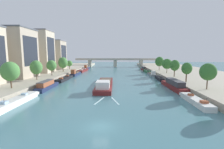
% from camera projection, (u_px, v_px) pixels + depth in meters
% --- Properties ---
extents(ground_plane, '(400.00, 400.00, 0.00)m').
position_uv_depth(ground_plane, '(100.00, 127.00, 23.46)').
color(ground_plane, teal).
extents(quay_left, '(36.00, 170.00, 1.69)m').
position_uv_depth(quay_left, '(34.00, 74.00, 79.43)').
color(quay_left, '#B2A893').
rests_on(quay_left, ground).
extents(quay_right, '(36.00, 170.00, 1.69)m').
position_uv_depth(quay_right, '(195.00, 75.00, 76.29)').
color(quay_right, '#B2A893').
rests_on(quay_right, ground).
extents(barge_midriver, '(5.51, 25.05, 3.20)m').
position_uv_depth(barge_midriver, '(105.00, 84.00, 51.51)').
color(barge_midriver, maroon).
rests_on(barge_midriver, ground).
extents(wake_behind_barge, '(5.60, 5.95, 0.03)m').
position_uv_depth(wake_behind_barge, '(107.00, 101.00, 36.46)').
color(wake_behind_barge, silver).
rests_on(wake_behind_barge, ground).
extents(moored_boat_left_gap_after, '(2.47, 14.28, 2.44)m').
position_uv_depth(moored_boat_left_gap_after, '(17.00, 101.00, 34.03)').
color(moored_boat_left_gap_after, silver).
rests_on(moored_boat_left_gap_after, ground).
extents(moored_boat_left_second, '(2.81, 13.14, 2.64)m').
position_uv_depth(moored_boat_left_second, '(47.00, 85.00, 48.74)').
color(moored_boat_left_second, '#1E284C').
rests_on(moored_boat_left_second, ground).
extents(moored_boat_left_end, '(2.78, 16.08, 2.24)m').
position_uv_depth(moored_boat_left_end, '(65.00, 79.00, 65.95)').
color(moored_boat_left_end, black).
rests_on(moored_boat_left_end, ground).
extents(moored_boat_left_upstream, '(2.72, 12.44, 3.22)m').
position_uv_depth(moored_boat_left_upstream, '(75.00, 73.00, 80.44)').
color(moored_boat_left_upstream, '#1E284C').
rests_on(moored_boat_left_upstream, ground).
extents(moored_boat_left_far, '(3.94, 16.88, 2.39)m').
position_uv_depth(moored_boat_left_far, '(83.00, 70.00, 98.52)').
color(moored_boat_left_far, maroon).
rests_on(moored_boat_left_far, ground).
extents(moored_boat_left_near, '(2.51, 11.30, 3.19)m').
position_uv_depth(moored_boat_left_near, '(87.00, 68.00, 112.43)').
color(moored_boat_left_near, '#1E284C').
rests_on(moored_boat_left_near, ground).
extents(moored_boat_right_upstream, '(2.38, 12.38, 2.25)m').
position_uv_depth(moored_boat_right_upstream, '(195.00, 101.00, 34.59)').
color(moored_boat_right_upstream, silver).
rests_on(moored_boat_right_upstream, ground).
extents(moored_boat_right_far, '(3.36, 16.47, 2.94)m').
position_uv_depth(moored_boat_right_far, '(174.00, 85.00, 49.10)').
color(moored_boat_right_far, maroon).
rests_on(moored_boat_right_far, ground).
extents(moored_boat_right_gap_after, '(2.05, 10.87, 2.30)m').
position_uv_depth(moored_boat_right_gap_after, '(159.00, 78.00, 66.24)').
color(moored_boat_right_gap_after, black).
rests_on(moored_boat_right_gap_after, ground).
extents(moored_boat_right_near, '(2.41, 12.07, 2.75)m').
position_uv_depth(moored_boat_right_near, '(152.00, 74.00, 79.06)').
color(moored_boat_right_near, gray).
rests_on(moored_boat_right_near, ground).
extents(moored_boat_right_downstream, '(2.16, 12.22, 2.38)m').
position_uv_depth(moored_boat_right_downstream, '(147.00, 71.00, 93.75)').
color(moored_boat_right_downstream, '#235633').
rests_on(moored_boat_right_downstream, ground).
extents(moored_boat_right_lone, '(2.11, 11.15, 2.50)m').
position_uv_depth(moored_boat_right_lone, '(143.00, 69.00, 106.60)').
color(moored_boat_right_lone, maroon).
rests_on(moored_boat_right_lone, ground).
extents(tree_left_third, '(4.60, 4.60, 7.07)m').
position_uv_depth(tree_left_third, '(10.00, 71.00, 41.71)').
color(tree_left_third, brown).
rests_on(tree_left_third, quay_left).
extents(tree_left_past_mid, '(4.12, 4.12, 6.83)m').
position_uv_depth(tree_left_past_mid, '(36.00, 67.00, 54.99)').
color(tree_left_past_mid, brown).
rests_on(tree_left_past_mid, quay_left).
extents(tree_left_second, '(4.10, 4.10, 6.44)m').
position_uv_depth(tree_left_second, '(51.00, 65.00, 66.87)').
color(tree_left_second, brown).
rests_on(tree_left_second, quay_left).
extents(tree_left_far, '(4.75, 4.75, 7.43)m').
position_uv_depth(tree_left_far, '(63.00, 63.00, 81.88)').
color(tree_left_far, brown).
rests_on(tree_left_far, quay_left).
extents(tree_left_nearest, '(3.54, 3.54, 5.23)m').
position_uv_depth(tree_left_nearest, '(69.00, 63.00, 95.07)').
color(tree_left_nearest, brown).
rests_on(tree_left_nearest, quay_left).
extents(tree_right_past_mid, '(4.03, 4.03, 6.72)m').
position_uv_depth(tree_right_past_mid, '(208.00, 72.00, 40.29)').
color(tree_right_past_mid, brown).
rests_on(tree_right_past_mid, quay_right).
extents(tree_right_end_of_row, '(3.33, 3.33, 6.31)m').
position_uv_depth(tree_right_end_of_row, '(187.00, 68.00, 51.62)').
color(tree_right_end_of_row, brown).
rests_on(tree_right_end_of_row, quay_right).
extents(tree_right_distant, '(3.75, 3.75, 6.71)m').
position_uv_depth(tree_right_distant, '(175.00, 65.00, 63.63)').
color(tree_right_distant, brown).
rests_on(tree_right_distant, quay_right).
extents(tree_right_nearest, '(4.77, 4.77, 6.80)m').
position_uv_depth(tree_right_nearest, '(167.00, 64.00, 75.19)').
color(tree_right_nearest, brown).
rests_on(tree_right_nearest, quay_right).
extents(tree_right_second, '(4.64, 4.64, 7.59)m').
position_uv_depth(tree_right_second, '(159.00, 62.00, 86.84)').
color(tree_right_second, brown).
rests_on(tree_right_second, quay_right).
extents(building_left_corner, '(15.08, 12.47, 18.82)m').
position_uv_depth(building_left_corner, '(12.00, 53.00, 60.59)').
color(building_left_corner, '#B2A38E').
rests_on(building_left_corner, quay_left).
extents(building_left_tall, '(15.66, 10.45, 20.52)m').
position_uv_depth(building_left_tall, '(36.00, 52.00, 77.93)').
color(building_left_tall, beige).
rests_on(building_left_tall, quay_left).
extents(building_left_far_end, '(15.78, 10.91, 17.29)m').
position_uv_depth(building_left_far_end, '(51.00, 55.00, 95.94)').
color(building_left_far_end, '#B2A38E').
rests_on(building_left_far_end, quay_left).
extents(bridge_far, '(67.35, 4.40, 7.15)m').
position_uv_depth(bridge_far, '(115.00, 61.00, 134.39)').
color(bridge_far, '#ADA899').
rests_on(bridge_far, ground).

